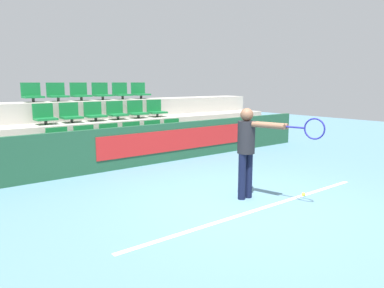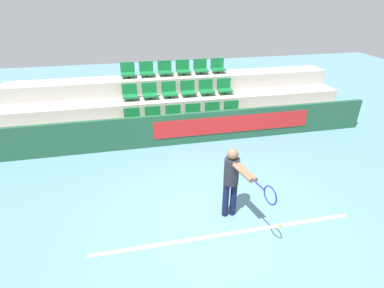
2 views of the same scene
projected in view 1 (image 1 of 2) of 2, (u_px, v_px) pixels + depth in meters
The scene contains 26 objects.
ground_plane at pixel (247, 204), 6.14m from camera, with size 30.00×30.00×0.00m, color slate.
court_baseline at pixel (261, 208), 5.90m from camera, with size 5.14×0.08×0.01m.
barrier_wall at pixel (137, 146), 8.83m from camera, with size 11.51×0.14×0.96m.
bleacher_tier_front at pixel (125, 153), 9.24m from camera, with size 11.11×0.87×0.49m.
bleacher_tier_middle at pixel (109, 139), 9.87m from camera, with size 11.11×0.87×0.98m.
bleacher_tier_back at pixel (94, 127), 10.50m from camera, with size 11.11×0.87×1.48m.
stadium_chair_0 at pixel (59, 141), 8.28m from camera, with size 0.48×0.39×0.49m.
stadium_chair_1 at pixel (86, 138), 8.67m from camera, with size 0.48×0.39×0.49m.
stadium_chair_2 at pixel (111, 136), 9.06m from camera, with size 0.48×0.39×0.49m.
stadium_chair_3 at pixel (133, 133), 9.45m from camera, with size 0.48×0.39×0.49m.
stadium_chair_4 at pixel (154, 131), 9.84m from camera, with size 0.48×0.39×0.49m.
stadium_chair_5 at pixel (174, 130), 10.23m from camera, with size 0.48×0.39×0.49m.
stadium_chair_6 at pixel (44, 116), 8.87m from camera, with size 0.48×0.39×0.49m.
stadium_chair_7 at pixel (71, 114), 9.26m from camera, with size 0.48×0.39×0.49m.
stadium_chair_8 at pixel (94, 113), 9.65m from camera, with size 0.48×0.39×0.49m.
stadium_chair_9 at pixel (117, 112), 10.04m from camera, with size 0.48×0.39×0.49m.
stadium_chair_10 at pixel (137, 111), 10.43m from camera, with size 0.48×0.39×0.49m.
stadium_chair_11 at pixel (156, 110), 10.82m from camera, with size 0.48×0.39×0.49m.
stadium_chair_12 at pixel (32, 94), 9.46m from camera, with size 0.48×0.39×0.49m.
stadium_chair_13 at pixel (57, 94), 9.85m from camera, with size 0.48×0.39×0.49m.
stadium_chair_14 at pixel (80, 93), 10.24m from camera, with size 0.48×0.39×0.49m.
stadium_chair_15 at pixel (102, 93), 10.63m from camera, with size 0.48×0.39×0.49m.
stadium_chair_16 at pixel (121, 92), 11.02m from camera, with size 0.48×0.39×0.49m.
stadium_chair_17 at pixel (140, 92), 11.41m from camera, with size 0.48×0.39×0.49m.
tennis_player at pixel (250, 145), 6.24m from camera, with size 0.43×1.44×1.55m.
tennis_ball at pixel (304, 194), 6.56m from camera, with size 0.07×0.07×0.07m.
Camera 1 is at (-4.40, -4.04, 1.97)m, focal length 35.00 mm.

